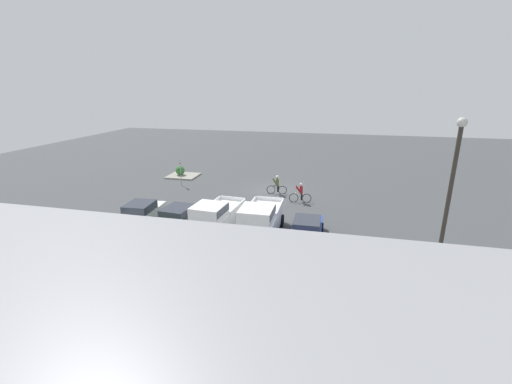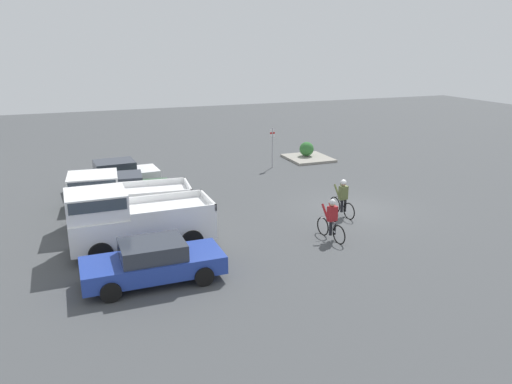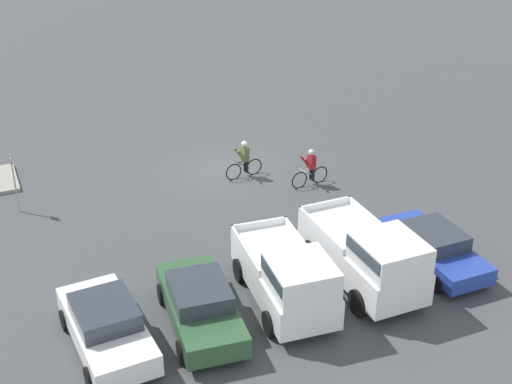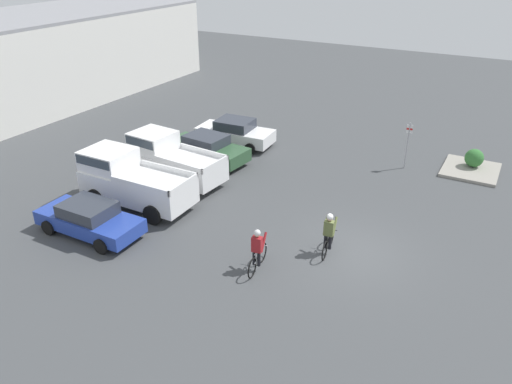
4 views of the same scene
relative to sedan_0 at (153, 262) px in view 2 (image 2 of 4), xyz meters
name	(u,v)px [view 2 (image 2 of 4)]	position (x,y,z in m)	size (l,w,h in m)	color
ground_plane	(352,210)	(3.82, -9.66, -0.68)	(80.00, 80.00, 0.00)	#424447
sedan_0	(153,262)	(0.00, 0.00, 0.00)	(1.94, 4.42, 1.36)	#233D9E
pickup_truck_0	(130,219)	(2.80, 0.31, 0.53)	(2.28, 5.11, 2.36)	white
pickup_truck_1	(120,199)	(5.64, 0.33, 0.47)	(2.49, 4.97, 2.26)	white
sedan_1	(120,190)	(8.40, 0.05, 0.05)	(2.35, 4.70, 1.46)	#2D5133
sedan_2	(115,175)	(11.20, -0.02, 0.06)	(2.23, 4.48, 1.50)	white
cyclist_0	(343,198)	(3.33, -8.83, 0.15)	(1.75, 0.50, 1.68)	black
cyclist_1	(332,220)	(1.10, -7.02, 0.13)	(1.78, 0.51, 1.65)	black
fire_lane_sign	(272,144)	(12.58, -9.41, 0.80)	(0.06, 0.30, 2.45)	#9E9EA3
curb_island	(308,158)	(13.81, -12.49, -0.61)	(2.97, 2.67, 0.15)	gray
shrub	(307,149)	(14.14, -12.52, -0.06)	(0.93, 0.93, 0.93)	#337033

